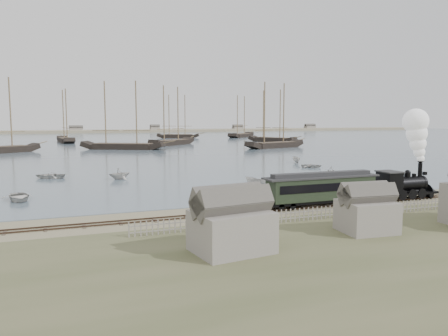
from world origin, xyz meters
name	(u,v)px	position (x,y,z in m)	size (l,w,h in m)	color
ground	(274,206)	(0.00, 0.00, 0.00)	(600.00, 600.00, 0.00)	gray
harbor_water	(106,138)	(0.00, 170.00, 0.03)	(600.00, 336.00, 0.06)	slate
rail_track	(284,209)	(0.00, -2.00, 0.04)	(120.00, 1.80, 0.16)	#3B2A20
picket_fence_west	(244,227)	(-6.50, -7.00, 0.00)	(19.00, 0.10, 1.20)	gray
picket_fence_east	(423,211)	(12.50, -7.50, 0.00)	(15.00, 0.10, 1.20)	gray
shed_left	(232,252)	(-10.00, -13.00, 0.00)	(5.00, 4.00, 4.10)	gray
shed_mid	(366,232)	(2.00, -12.00, 0.00)	(4.00, 3.50, 3.60)	gray
far_spit	(93,133)	(0.00, 250.00, 0.00)	(500.00, 20.00, 1.80)	tan
locomotive	(415,159)	(16.56, -2.00, 4.50)	(7.83, 2.92, 9.76)	black
passenger_coach	(322,188)	(4.37, -2.00, 1.95)	(12.62, 2.43, 3.06)	black
beached_dinghy	(286,202)	(1.23, -0.28, 0.39)	(3.79, 2.71, 0.79)	#BCB9B2
rowboat_0	(19,197)	(-25.04, 12.20, 0.52)	(4.41, 3.15, 0.91)	#BCB9B2
rowboat_1	(120,173)	(-12.45, 25.55, 0.93)	(3.31, 2.86, 1.75)	#BCB9B2
rowboat_2	(256,182)	(3.55, 12.23, 0.68)	(3.19, 1.20, 1.23)	#BCB9B2
rowboat_3	(311,165)	(22.56, 28.85, 0.45)	(3.74, 2.67, 0.78)	#BCB9B2
rowboat_4	(331,171)	(19.24, 18.00, 0.77)	(2.71, 2.34, 1.43)	#BCB9B2
rowboat_5	(296,160)	(24.25, 37.32, 0.69)	(3.25, 1.22, 1.25)	#BCB9B2
rowboat_6	(50,175)	(-22.14, 30.40, 0.51)	(4.32, 3.08, 0.89)	#BCB9B2
schooner_2	(122,115)	(-3.01, 90.22, 10.06)	(24.58, 5.67, 20.00)	black
schooner_3	(172,115)	(15.55, 105.35, 10.06)	(21.58, 4.98, 20.00)	black
schooner_4	(275,115)	(41.65, 80.11, 10.06)	(21.64, 4.99, 20.00)	black
schooner_5	(272,116)	(56.38, 110.71, 10.06)	(20.38, 4.70, 20.00)	black
schooner_7	(65,116)	(-18.10, 135.12, 10.06)	(20.23, 4.67, 20.00)	black
schooner_8	(178,116)	(31.07, 156.17, 10.06)	(19.23, 4.44, 20.00)	black
schooner_9	(241,116)	(62.01, 154.35, 10.06)	(22.30, 5.15, 20.00)	black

